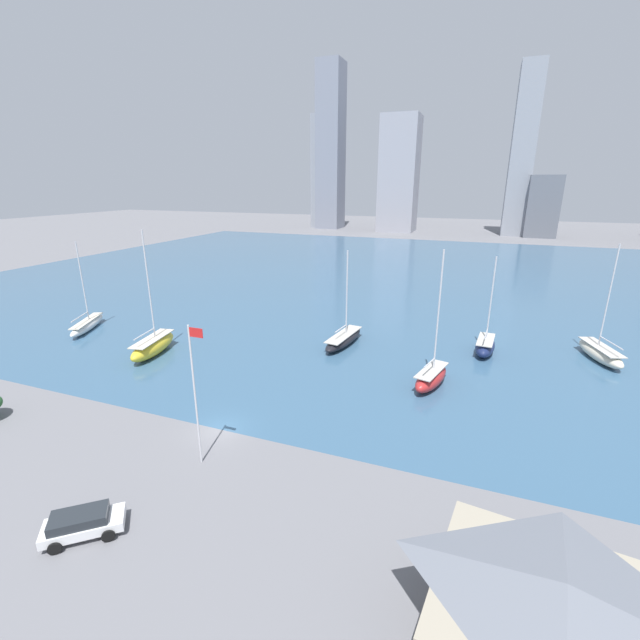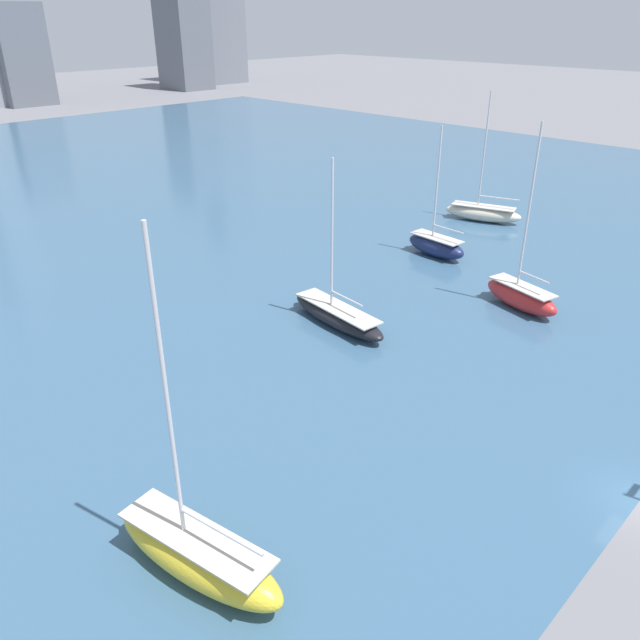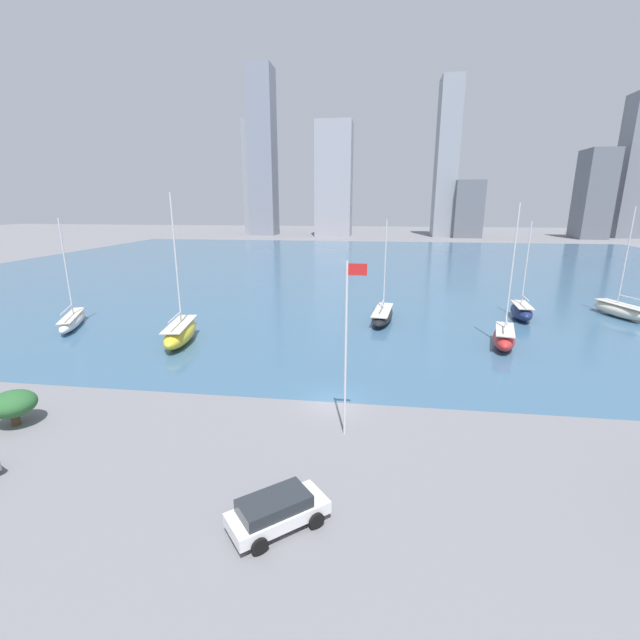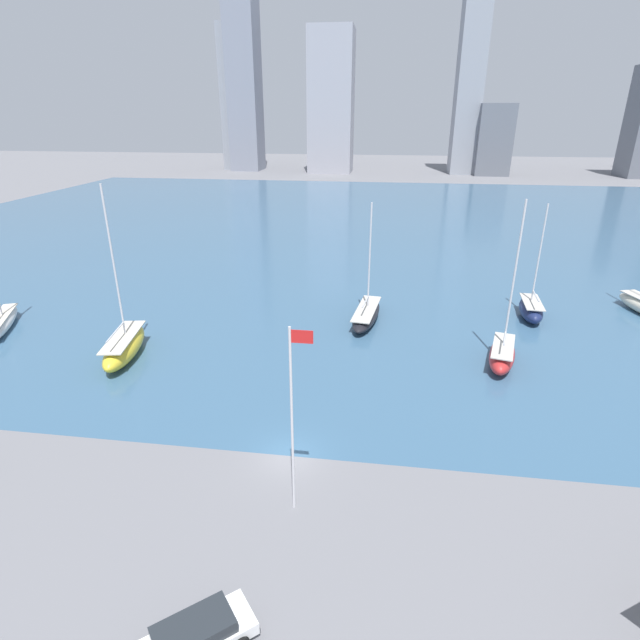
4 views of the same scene
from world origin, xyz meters
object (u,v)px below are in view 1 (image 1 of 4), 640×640
(sailboat_navy, at_px, (485,346))
(parked_wagon_white, at_px, (82,523))
(sailboat_yellow, at_px, (153,346))
(sailboat_black, at_px, (344,339))
(sailboat_cream, at_px, (600,353))
(sailboat_red, at_px, (431,377))
(boat_shed, at_px, (557,630))
(flag_pole, at_px, (195,391))
(sailboat_white, at_px, (87,324))

(sailboat_navy, xyz_separation_m, parked_wagon_white, (-22.81, -40.22, -0.19))
(sailboat_yellow, height_order, sailboat_black, sailboat_yellow)
(sailboat_cream, distance_m, sailboat_black, 31.58)
(sailboat_red, relative_size, sailboat_cream, 1.03)
(boat_shed, height_order, sailboat_black, sailboat_black)
(sailboat_black, relative_size, parked_wagon_white, 2.62)
(flag_pole, bearing_deg, sailboat_cream, 45.64)
(sailboat_black, bearing_deg, sailboat_cream, 17.96)
(sailboat_red, distance_m, parked_wagon_white, 33.32)
(boat_shed, bearing_deg, sailboat_navy, 101.81)
(flag_pole, bearing_deg, sailboat_white, 149.44)
(sailboat_yellow, height_order, sailboat_navy, sailboat_yellow)
(boat_shed, xyz_separation_m, parked_wagon_white, (-25.92, -1.48, -1.68))
(boat_shed, height_order, sailboat_red, sailboat_red)
(boat_shed, distance_m, parked_wagon_white, 26.02)
(sailboat_black, xyz_separation_m, sailboat_white, (-37.24, -7.74, 0.03))
(sailboat_navy, bearing_deg, sailboat_yellow, -154.15)
(boat_shed, xyz_separation_m, sailboat_white, (-58.13, 27.66, -1.71))
(sailboat_cream, xyz_separation_m, parked_wagon_white, (-36.03, -42.95, -0.10))
(sailboat_red, height_order, sailboat_navy, sailboat_red)
(flag_pole, relative_size, sailboat_black, 0.90)
(sailboat_yellow, xyz_separation_m, sailboat_black, (21.47, 11.87, -0.36))
(sailboat_cream, xyz_separation_m, sailboat_black, (-30.99, -6.06, -0.16))
(sailboat_cream, height_order, sailboat_navy, sailboat_cream)
(sailboat_red, bearing_deg, flag_pole, -113.45)
(sailboat_yellow, bearing_deg, parked_wagon_white, -66.71)
(sailboat_yellow, bearing_deg, flag_pole, -50.85)
(sailboat_black, bearing_deg, flag_pole, -88.25)
(sailboat_cream, bearing_deg, sailboat_yellow, -179.12)
(sailboat_cream, bearing_deg, sailboat_navy, 173.69)
(flag_pole, relative_size, sailboat_cream, 0.80)
(sailboat_cream, height_order, sailboat_black, sailboat_cream)
(sailboat_yellow, distance_m, parked_wagon_white, 29.94)
(sailboat_red, relative_size, sailboat_black, 1.16)
(sailboat_red, xyz_separation_m, parked_wagon_white, (-17.54, -28.33, -0.22))
(sailboat_cream, relative_size, sailboat_navy, 1.14)
(sailboat_red, relative_size, sailboat_navy, 1.18)
(boat_shed, relative_size, sailboat_yellow, 0.72)
(sailboat_yellow, bearing_deg, sailboat_red, -4.45)
(sailboat_cream, relative_size, sailboat_yellow, 0.91)
(sailboat_black, height_order, sailboat_white, sailboat_white)
(sailboat_black, xyz_separation_m, sailboat_navy, (17.77, 3.33, 0.25))
(sailboat_yellow, xyz_separation_m, sailboat_white, (-15.77, 4.13, -0.33))
(flag_pole, bearing_deg, sailboat_black, 84.86)
(parked_wagon_white, bearing_deg, sailboat_black, 132.19)
(flag_pole, relative_size, sailboat_white, 0.88)
(boat_shed, bearing_deg, sailboat_black, 127.76)
(boat_shed, height_order, sailboat_yellow, sailboat_yellow)
(flag_pole, height_order, sailboat_black, sailboat_black)
(flag_pole, height_order, sailboat_navy, sailboat_navy)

